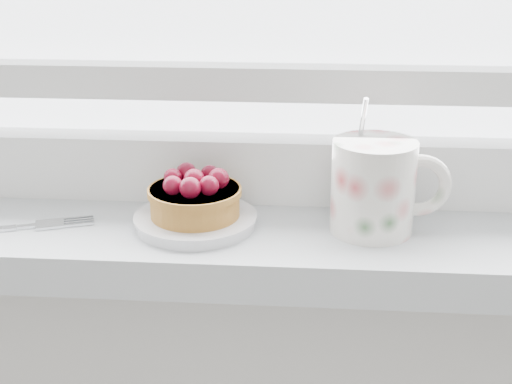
# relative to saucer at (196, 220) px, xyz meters

# --- Properties ---
(saucer) EXTENTS (0.12, 0.12, 0.01)m
(saucer) POSITION_rel_saucer_xyz_m (0.00, 0.00, 0.00)
(saucer) COLOR silver
(saucer) RESTS_ON windowsill
(raspberry_tart) EXTENTS (0.09, 0.09, 0.05)m
(raspberry_tart) POSITION_rel_saucer_xyz_m (0.00, -0.00, 0.03)
(raspberry_tart) COLOR #955E20
(raspberry_tart) RESTS_ON saucer
(floral_mug) EXTENTS (0.12, 0.09, 0.13)m
(floral_mug) POSITION_rel_saucer_xyz_m (0.18, 0.00, 0.04)
(floral_mug) COLOR white
(floral_mug) RESTS_ON windowsill
(fork) EXTENTS (0.18, 0.08, 0.00)m
(fork) POSITION_rel_saucer_xyz_m (-0.19, -0.03, -0.00)
(fork) COLOR silver
(fork) RESTS_ON windowsill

